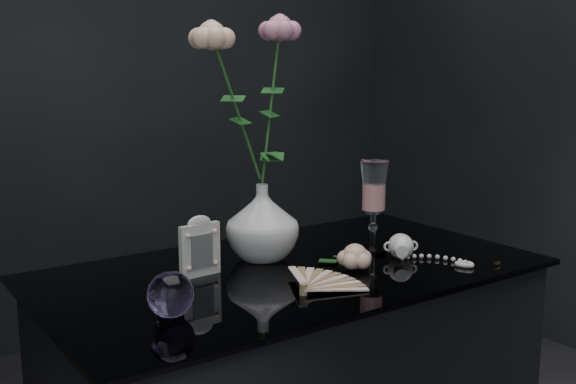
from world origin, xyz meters
TOP-DOWN VIEW (x-y plane):
  - vase at (-0.02, 0.14)m, footprint 0.17×0.17m
  - wine_glass at (0.22, 0.04)m, footprint 0.09×0.09m
  - picture_frame at (-0.19, 0.11)m, footprint 0.10×0.08m
  - paperweight at (-0.34, -0.07)m, footprint 0.10×0.10m
  - paper_fan at (-0.08, -0.11)m, footprint 0.25×0.20m
  - loose_rose at (0.10, -0.04)m, footprint 0.15×0.18m
  - pearl_jar at (0.24, -0.03)m, footprint 0.27×0.27m
  - roses at (-0.04, 0.14)m, footprint 0.27×0.12m

SIDE VIEW (x-z plane):
  - paper_fan at x=-0.08m, z-range 0.76..0.79m
  - loose_rose at x=0.10m, z-range 0.76..0.82m
  - pearl_jar at x=0.24m, z-range 0.76..0.82m
  - paperweight at x=-0.34m, z-range 0.76..0.84m
  - picture_frame at x=-0.19m, z-range 0.76..0.89m
  - vase at x=-0.02m, z-range 0.76..0.93m
  - wine_glass at x=0.22m, z-range 0.76..0.97m
  - roses at x=-0.04m, z-range 0.92..1.33m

